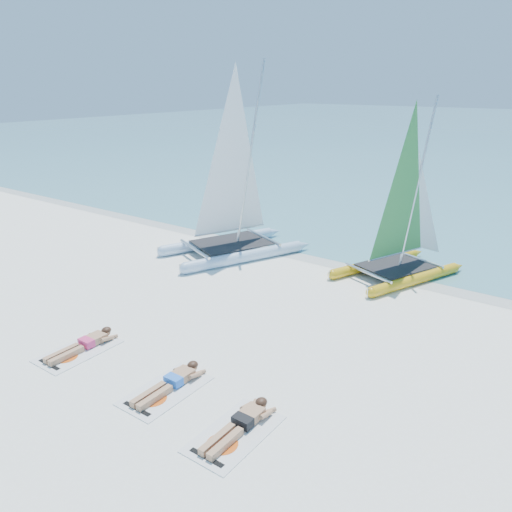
{
  "coord_description": "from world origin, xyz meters",
  "views": [
    {
      "loc": [
        6.81,
        -9.31,
        5.88
      ],
      "look_at": [
        -0.79,
        1.2,
        1.34
      ],
      "focal_mm": 35.0,
      "sensor_mm": 36.0,
      "label": 1
    }
  ],
  "objects_px": {
    "catamaran_yellow": "(409,220)",
    "towel_a": "(79,351)",
    "sunbather_a": "(85,343)",
    "catamaran_blue": "(233,198)",
    "towel_b": "(166,391)",
    "sunbather_b": "(172,381)",
    "sunbather_c": "(241,423)",
    "towel_c": "(235,434)"
  },
  "relations": [
    {
      "from": "catamaran_yellow",
      "to": "towel_a",
      "type": "bearing_deg",
      "value": -93.56
    },
    {
      "from": "sunbather_a",
      "to": "catamaran_blue",
      "type": "bearing_deg",
      "value": 100.81
    },
    {
      "from": "catamaran_blue",
      "to": "towel_b",
      "type": "bearing_deg",
      "value": -37.74
    },
    {
      "from": "sunbather_b",
      "to": "sunbather_c",
      "type": "relative_size",
      "value": 1.0
    },
    {
      "from": "towel_a",
      "to": "sunbather_c",
      "type": "height_order",
      "value": "sunbather_c"
    },
    {
      "from": "towel_c",
      "to": "sunbather_b",
      "type": "bearing_deg",
      "value": 168.35
    },
    {
      "from": "catamaran_yellow",
      "to": "sunbather_b",
      "type": "relative_size",
      "value": 3.31
    },
    {
      "from": "sunbather_a",
      "to": "towel_c",
      "type": "bearing_deg",
      "value": -4.02
    },
    {
      "from": "catamaran_yellow",
      "to": "sunbather_c",
      "type": "xyz_separation_m",
      "value": [
        0.41,
        -9.18,
        -1.68
      ]
    },
    {
      "from": "catamaran_blue",
      "to": "catamaran_yellow",
      "type": "xyz_separation_m",
      "value": [
        5.7,
        1.65,
        -0.25
      ]
    },
    {
      "from": "catamaran_blue",
      "to": "sunbather_a",
      "type": "relative_size",
      "value": 3.97
    },
    {
      "from": "towel_a",
      "to": "sunbather_a",
      "type": "distance_m",
      "value": 0.22
    },
    {
      "from": "catamaran_blue",
      "to": "catamaran_yellow",
      "type": "distance_m",
      "value": 5.94
    },
    {
      "from": "catamaran_blue",
      "to": "sunbather_b",
      "type": "relative_size",
      "value": 3.97
    },
    {
      "from": "towel_b",
      "to": "sunbather_c",
      "type": "height_order",
      "value": "sunbather_c"
    },
    {
      "from": "catamaran_yellow",
      "to": "sunbather_a",
      "type": "bearing_deg",
      "value": -94.02
    },
    {
      "from": "sunbather_c",
      "to": "sunbather_a",
      "type": "bearing_deg",
      "value": 178.31
    },
    {
      "from": "catamaran_yellow",
      "to": "sunbather_b",
      "type": "distance_m",
      "value": 9.26
    },
    {
      "from": "towel_a",
      "to": "sunbather_a",
      "type": "height_order",
      "value": "sunbather_a"
    },
    {
      "from": "towel_a",
      "to": "sunbather_b",
      "type": "distance_m",
      "value": 2.78
    },
    {
      "from": "catamaran_blue",
      "to": "towel_b",
      "type": "relative_size",
      "value": 3.7
    },
    {
      "from": "catamaran_yellow",
      "to": "towel_c",
      "type": "bearing_deg",
      "value": -66.15
    },
    {
      "from": "sunbather_a",
      "to": "towel_b",
      "type": "relative_size",
      "value": 0.93
    },
    {
      "from": "towel_b",
      "to": "catamaran_yellow",
      "type": "bearing_deg",
      "value": 80.55
    },
    {
      "from": "catamaran_blue",
      "to": "sunbather_c",
      "type": "height_order",
      "value": "catamaran_blue"
    },
    {
      "from": "catamaran_yellow",
      "to": "towel_b",
      "type": "relative_size",
      "value": 3.09
    },
    {
      "from": "catamaran_blue",
      "to": "sunbather_b",
      "type": "height_order",
      "value": "catamaran_blue"
    },
    {
      "from": "catamaran_yellow",
      "to": "towel_c",
      "type": "height_order",
      "value": "catamaran_yellow"
    },
    {
      "from": "catamaran_blue",
      "to": "sunbather_a",
      "type": "xyz_separation_m",
      "value": [
        1.41,
        -7.39,
        -1.93
      ]
    },
    {
      "from": "towel_b",
      "to": "sunbather_c",
      "type": "bearing_deg",
      "value": -0.44
    },
    {
      "from": "catamaran_blue",
      "to": "towel_c",
      "type": "height_order",
      "value": "catamaran_blue"
    },
    {
      "from": "towel_a",
      "to": "sunbather_b",
      "type": "xyz_separation_m",
      "value": [
        2.76,
        0.26,
        0.11
      ]
    },
    {
      "from": "catamaran_yellow",
      "to": "sunbather_b",
      "type": "xyz_separation_m",
      "value": [
        -1.53,
        -8.98,
        -1.68
      ]
    },
    {
      "from": "catamaran_blue",
      "to": "towel_c",
      "type": "distance_m",
      "value": 10.05
    },
    {
      "from": "towel_b",
      "to": "towel_c",
      "type": "distance_m",
      "value": 1.95
    },
    {
      "from": "catamaran_blue",
      "to": "sunbather_b",
      "type": "xyz_separation_m",
      "value": [
        4.18,
        -7.32,
        -1.93
      ]
    },
    {
      "from": "towel_a",
      "to": "towel_b",
      "type": "height_order",
      "value": "same"
    },
    {
      "from": "sunbather_a",
      "to": "sunbather_b",
      "type": "relative_size",
      "value": 1.0
    },
    {
      "from": "towel_a",
      "to": "sunbather_a",
      "type": "xyz_separation_m",
      "value": [
        0.0,
        0.19,
        0.11
      ]
    },
    {
      "from": "sunbather_a",
      "to": "catamaran_yellow",
      "type": "bearing_deg",
      "value": 64.62
    },
    {
      "from": "towel_b",
      "to": "towel_c",
      "type": "relative_size",
      "value": 1.0
    },
    {
      "from": "towel_c",
      "to": "sunbather_c",
      "type": "xyz_separation_m",
      "value": [
        -0.0,
        0.19,
        0.11
      ]
    }
  ]
}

